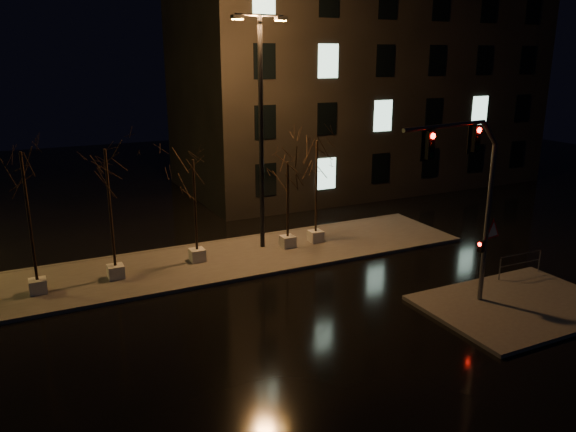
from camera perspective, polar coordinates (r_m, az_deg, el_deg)
ground at (r=21.23m, az=1.09°, el=-9.40°), size 90.00×90.00×0.00m
median at (r=26.27m, az=-4.91°, el=-4.17°), size 22.00×5.00×0.15m
sidewalk_corner at (r=23.03m, az=22.37°, el=-8.37°), size 7.00×5.00×0.15m
building at (r=41.84m, az=7.14°, el=13.67°), size 25.00×12.00×15.00m
tree_0 at (r=23.03m, az=-25.19°, el=2.91°), size 1.80×1.80×5.72m
tree_1 at (r=23.50m, az=-17.87°, el=3.62°), size 1.80×1.80×5.57m
tree_2 at (r=24.83m, az=-9.54°, el=3.34°), size 1.80×1.80×4.76m
tree_3 at (r=26.43m, az=-0.04°, el=3.55°), size 1.80×1.80×4.29m
tree_4 at (r=27.15m, az=2.93°, el=5.32°), size 1.80×1.80×5.19m
traffic_signal_mast at (r=20.56m, az=18.21°, el=2.69°), size 5.55×1.06×6.86m
streetlight_main at (r=26.01m, az=-2.77°, el=9.84°), size 2.68×0.48×10.70m
guard_rail_a at (r=25.55m, az=22.54°, el=-4.26°), size 2.29×0.10×0.99m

